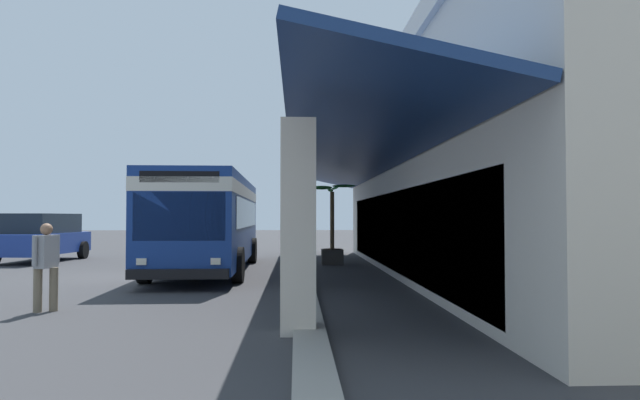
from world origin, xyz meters
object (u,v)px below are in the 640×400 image
object	(u,v)px
transit_bus	(210,216)
potted_palm	(332,245)
parked_suv_blue	(42,237)
pedestrian	(46,262)

from	to	relation	value
transit_bus	potted_palm	distance (m)	5.02
transit_bus	potted_palm	bearing A→B (deg)	117.21
parked_suv_blue	potted_palm	world-z (taller)	potted_palm
pedestrian	potted_palm	world-z (taller)	potted_palm
transit_bus	parked_suv_blue	world-z (taller)	transit_bus
potted_palm	parked_suv_blue	bearing A→B (deg)	-99.38
transit_bus	pedestrian	size ratio (longest dim) A/B	6.57
transit_bus	pedestrian	bearing A→B (deg)	-12.93
parked_suv_blue	transit_bus	bearing A→B (deg)	60.78
parked_suv_blue	pedestrian	xyz separation A→B (m)	(12.46, 5.61, -0.05)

